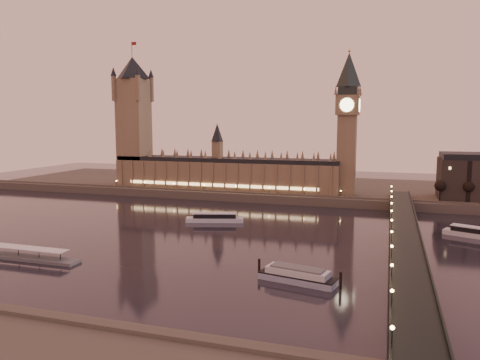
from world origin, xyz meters
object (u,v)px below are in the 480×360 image
(cruise_boat_b, at_px, (474,233))
(moored_barge, at_px, (298,275))
(cruise_boat_a, at_px, (215,218))
(pontoon_pier, at_px, (30,257))

(cruise_boat_b, height_order, moored_barge, moored_barge)
(cruise_boat_a, bearing_deg, cruise_boat_b, -14.09)
(moored_barge, bearing_deg, cruise_boat_b, 63.75)
(cruise_boat_a, xyz_separation_m, cruise_boat_b, (141.10, 5.89, 0.00))
(cruise_boat_a, distance_m, cruise_boat_b, 141.22)
(cruise_boat_a, height_order, moored_barge, moored_barge)
(pontoon_pier, bearing_deg, moored_barge, 3.54)
(moored_barge, height_order, pontoon_pier, pontoon_pier)
(cruise_boat_b, bearing_deg, moored_barge, -105.18)
(moored_barge, xyz_separation_m, pontoon_pier, (-115.61, -7.14, -1.28))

